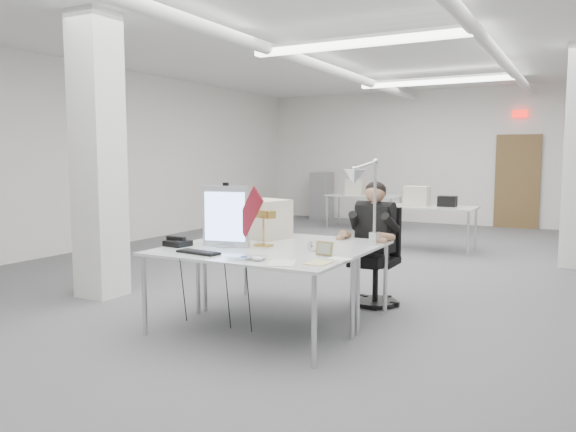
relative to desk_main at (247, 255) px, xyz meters
name	(u,v)px	position (x,y,z in m)	size (l,w,h in m)	color
room_shell	(360,149)	(0.04, 2.63, 0.95)	(10.04, 14.04, 3.24)	#545457
desk_main	(247,255)	(0.00, 0.00, 0.00)	(1.80, 0.90, 0.03)	silver
desk_second	(294,241)	(0.00, 0.90, 0.00)	(1.80, 0.90, 0.03)	silver
bg_desk_a	(428,207)	(0.20, 5.50, 0.00)	(1.60, 0.80, 0.03)	silver
bg_desk_b	(364,196)	(-1.80, 7.70, 0.00)	(1.60, 0.80, 0.03)	silver
filing_cabinet	(322,196)	(-3.50, 9.15, -0.14)	(0.45, 0.55, 1.20)	gray
office_chair	(376,257)	(0.63, 1.59, -0.22)	(0.51, 0.51, 1.05)	black
seated_person	(375,223)	(0.63, 1.54, 0.16)	(0.53, 0.66, 0.99)	black
monitor	(226,216)	(-0.37, 0.23, 0.30)	(0.46, 0.05, 0.57)	silver
pennant	(250,212)	(-0.09, 0.19, 0.36)	(0.46, 0.01, 0.19)	maroon
keyboard	(198,252)	(-0.37, -0.20, 0.02)	(0.41, 0.14, 0.02)	black
laptop	(244,258)	(0.15, -0.28, 0.03)	(0.34, 0.22, 0.03)	silver
mouse	(257,259)	(0.26, -0.27, 0.03)	(0.10, 0.06, 0.04)	silver
bankers_lamp	(263,229)	(-0.08, 0.42, 0.17)	(0.28, 0.11, 0.32)	gold
desk_phone	(178,243)	(-0.80, 0.04, 0.04)	(0.21, 0.19, 0.05)	black
picture_frame_left	(211,237)	(-0.63, 0.34, 0.07)	(0.16, 0.01, 0.12)	olive
picture_frame_right	(324,248)	(0.64, 0.22, 0.07)	(0.16, 0.01, 0.12)	olive
desk_clock	(313,246)	(0.46, 0.38, 0.06)	(0.10, 0.10, 0.03)	silver
paper_stack_a	(282,263)	(0.50, -0.26, 0.02)	(0.20, 0.29, 0.01)	silver
paper_stack_b	(319,263)	(0.75, -0.12, 0.02)	(0.16, 0.23, 0.01)	#D4C37E
paper_stack_c	(340,259)	(0.83, 0.12, 0.02)	(0.19, 0.13, 0.01)	white
beige_monitor	(265,219)	(-0.34, 0.89, 0.21)	(0.42, 0.40, 0.40)	beige
architect_lamp	(366,203)	(0.81, 0.77, 0.43)	(0.22, 0.65, 0.84)	silver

